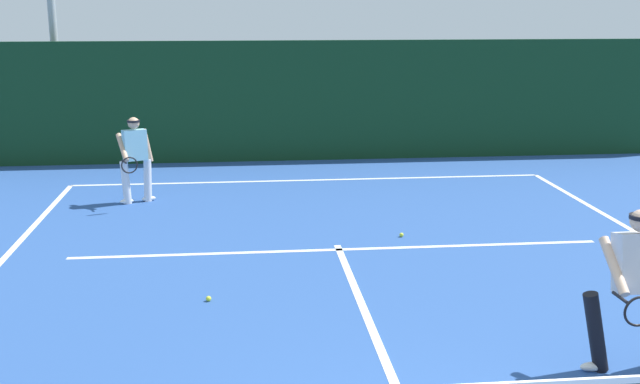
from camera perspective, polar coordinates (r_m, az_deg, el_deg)
name	(u,v)px	position (r m, az deg, el deg)	size (l,w,h in m)	color
court_line_baseline_far	(310,180)	(15.95, -0.73, 0.88)	(9.63, 0.10, 0.01)	white
court_line_service	(339,250)	(11.46, 1.41, -4.26)	(7.85, 0.10, 0.01)	white
court_line_centre	(373,332)	(8.70, 3.96, -10.28)	(0.10, 6.40, 0.01)	white
player_near	(635,283)	(8.12, 22.23, -6.25)	(1.02, 0.88, 1.65)	black
player_far	(135,156)	(14.37, -13.46, 2.58)	(0.68, 0.91, 1.57)	silver
tennis_ball	(209,299)	(9.63, -8.22, -7.79)	(0.07, 0.07, 0.07)	#D1E033
tennis_ball_extra	(401,235)	(12.14, 6.03, -3.16)	(0.07, 0.07, 0.07)	#D1E033
back_fence_windscreen	(301,101)	(17.84, -1.38, 6.71)	(18.49, 0.12, 2.75)	#11351C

